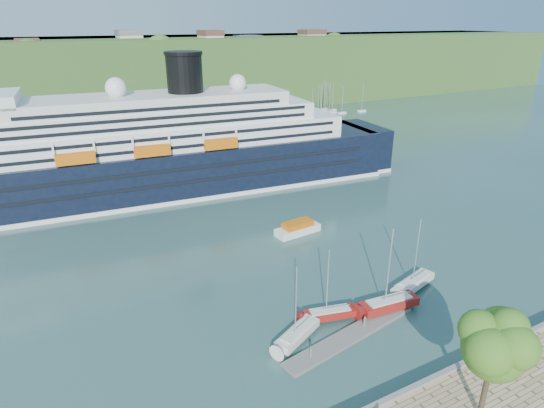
% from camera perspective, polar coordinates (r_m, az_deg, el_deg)
% --- Properties ---
extents(ground, '(400.00, 400.00, 0.00)m').
position_cam_1_polar(ground, '(42.74, 16.19, -22.50)').
color(ground, '#294A48').
rests_on(ground, ground).
extents(far_hillside, '(400.00, 50.00, 24.00)m').
position_cam_1_polar(far_hillside, '(167.88, -20.79, 14.77)').
color(far_hillside, '#3A5C24').
rests_on(far_hillside, ground).
extents(quay_coping, '(220.00, 0.50, 0.30)m').
position_cam_1_polar(quay_coping, '(41.86, 16.57, -21.52)').
color(quay_coping, slate).
rests_on(quay_coping, promenade).
extents(cruise_ship, '(110.59, 26.34, 24.60)m').
position_cam_1_polar(cruise_ship, '(82.48, -18.41, 9.00)').
color(cruise_ship, black).
rests_on(cruise_ship, ground).
extents(promenade_tree, '(6.16, 6.16, 10.21)m').
position_cam_1_polar(promenade_tree, '(38.78, 25.81, -17.47)').
color(promenade_tree, '#356019').
rests_on(promenade_tree, promenade).
extents(floating_pontoon, '(16.67, 4.68, 0.37)m').
position_cam_1_polar(floating_pontoon, '(47.97, 9.97, -15.85)').
color(floating_pontoon, slate).
rests_on(floating_pontoon, ground).
extents(sailboat_white_near, '(6.45, 4.30, 8.15)m').
position_cam_1_polar(sailboat_white_near, '(44.52, 3.32, -12.65)').
color(sailboat_white_near, silver).
rests_on(sailboat_white_near, ground).
extents(sailboat_red, '(7.55, 2.80, 9.53)m').
position_cam_1_polar(sailboat_red, '(49.82, 14.87, -8.39)').
color(sailboat_red, maroon).
rests_on(sailboat_red, ground).
extents(sailboat_white_far, '(6.97, 3.54, 8.68)m').
position_cam_1_polar(sailboat_white_far, '(54.89, 17.86, -6.26)').
color(sailboat_white_far, silver).
rests_on(sailboat_white_far, ground).
extents(tender_launch, '(7.17, 3.01, 1.93)m').
position_cam_1_polar(tender_launch, '(67.29, 3.23, -2.96)').
color(tender_launch, '#C85C0B').
rests_on(tender_launch, ground).
extents(sailboat_extra, '(6.38, 3.14, 7.95)m').
position_cam_1_polar(sailboat_extra, '(47.68, 7.45, -10.37)').
color(sailboat_extra, maroon).
rests_on(sailboat_extra, ground).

